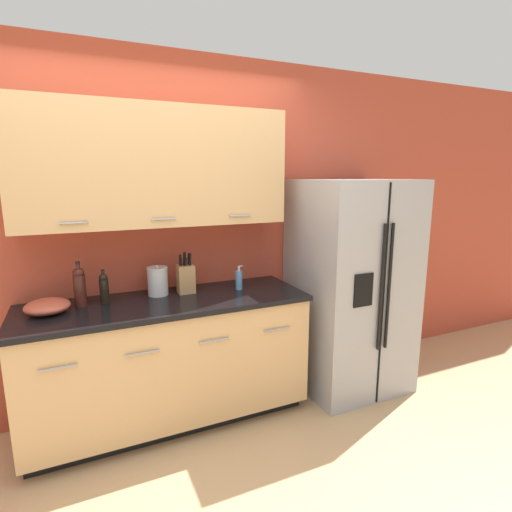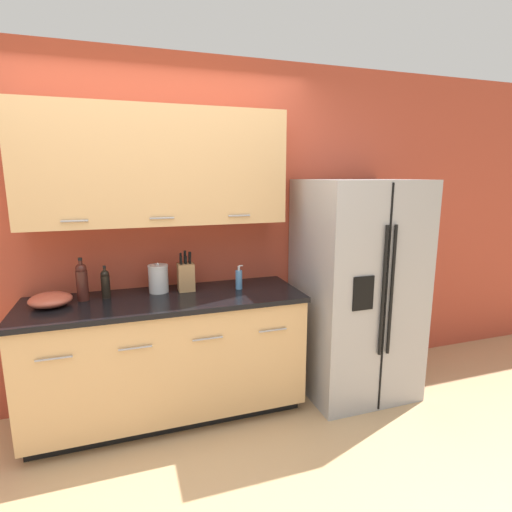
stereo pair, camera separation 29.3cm
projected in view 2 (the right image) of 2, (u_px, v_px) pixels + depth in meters
wall_back at (150, 218)px, 2.93m from camera, size 10.00×0.39×2.60m
counter_unit at (168, 356)px, 2.87m from camera, size 1.91×0.64×0.90m
refrigerator at (355, 288)px, 3.18m from camera, size 0.84×0.80×1.71m
knife_block at (186, 276)px, 2.92m from camera, size 0.12×0.11×0.30m
wine_bottle at (82, 281)px, 2.68m from camera, size 0.08×0.08×0.30m
soap_dispenser at (239, 279)px, 2.97m from camera, size 0.05×0.05×0.18m
oil_bottle at (106, 283)px, 2.74m from camera, size 0.06×0.06×0.23m
steel_canister at (158, 278)px, 2.88m from camera, size 0.14×0.14×0.22m
mixing_bowl at (50, 300)px, 2.58m from camera, size 0.26×0.26×0.09m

